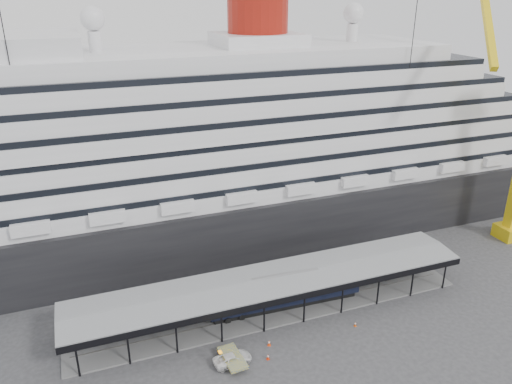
% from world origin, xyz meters
% --- Properties ---
extents(ground, '(200.00, 200.00, 0.00)m').
position_xyz_m(ground, '(0.00, 0.00, 0.00)').
color(ground, '#373739').
rests_on(ground, ground).
extents(cruise_ship, '(130.00, 30.00, 43.90)m').
position_xyz_m(cruise_ship, '(0.05, 32.00, 18.35)').
color(cruise_ship, black).
rests_on(cruise_ship, ground).
extents(platform_canopy, '(56.00, 9.18, 5.30)m').
position_xyz_m(platform_canopy, '(0.00, 5.00, 2.36)').
color(platform_canopy, slate).
rests_on(platform_canopy, ground).
extents(port_truck, '(4.84, 2.51, 1.30)m').
position_xyz_m(port_truck, '(-8.64, -3.33, 0.65)').
color(port_truck, white).
rests_on(port_truck, ground).
extents(pullman_carriage, '(22.10, 3.68, 21.60)m').
position_xyz_m(pullman_carriage, '(1.85, 5.00, 2.63)').
color(pullman_carriage, black).
rests_on(pullman_carriage, ground).
extents(traffic_cone_left, '(0.55, 0.55, 0.81)m').
position_xyz_m(traffic_cone_left, '(-3.31, -1.91, 0.40)').
color(traffic_cone_left, '#EF410D').
rests_on(traffic_cone_left, ground).
extents(traffic_cone_mid, '(0.40, 0.40, 0.76)m').
position_xyz_m(traffic_cone_mid, '(-4.39, -4.22, 0.38)').
color(traffic_cone_mid, red).
rests_on(traffic_cone_mid, ground).
extents(traffic_cone_right, '(0.36, 0.36, 0.68)m').
position_xyz_m(traffic_cone_right, '(8.93, -2.39, 0.34)').
color(traffic_cone_right, '#D8500C').
rests_on(traffic_cone_right, ground).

